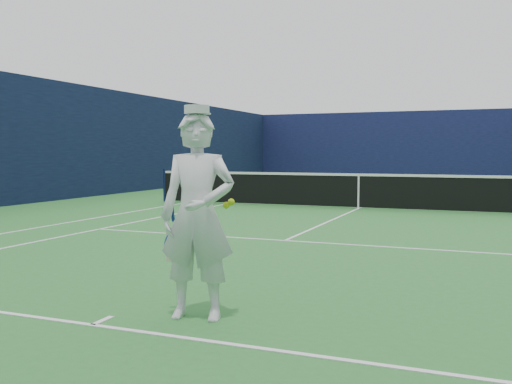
% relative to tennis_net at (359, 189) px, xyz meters
% --- Properties ---
extents(ground, '(80.00, 80.00, 0.00)m').
position_rel_tennis_net_xyz_m(ground, '(0.00, 0.00, -0.55)').
color(ground, '#2B712E').
rests_on(ground, ground).
extents(court_markings, '(11.03, 23.83, 0.01)m').
position_rel_tennis_net_xyz_m(court_markings, '(0.00, 0.00, -0.55)').
color(court_markings, white).
rests_on(court_markings, ground).
extents(windscreen_fence, '(20.12, 36.12, 4.00)m').
position_rel_tennis_net_xyz_m(windscreen_fence, '(0.00, 0.00, 1.45)').
color(windscreen_fence, '#10143C').
rests_on(windscreen_fence, ground).
extents(tennis_net, '(12.88, 0.09, 1.07)m').
position_rel_tennis_net_xyz_m(tennis_net, '(0.00, 0.00, 0.00)').
color(tennis_net, '#141E4C').
rests_on(tennis_net, ground).
extents(tennis_player, '(0.88, 0.62, 2.06)m').
position_rel_tennis_net_xyz_m(tennis_player, '(0.80, -11.30, 0.45)').
color(tennis_player, white).
rests_on(tennis_player, ground).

